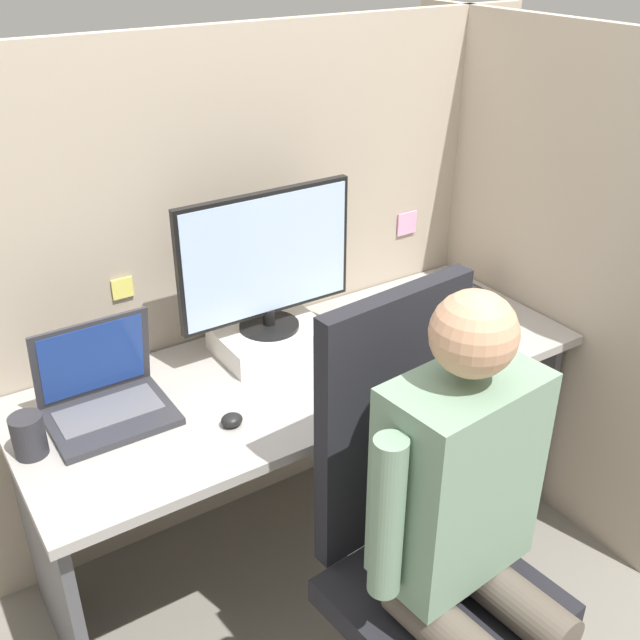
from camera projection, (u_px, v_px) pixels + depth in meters
The scene contains 13 objects.
ground_plane at pixel (363, 610), 2.33m from camera, with size 12.00×12.00×0.00m, color slate.
cubicle_panel_back at pixel (247, 292), 2.44m from camera, with size 2.20×0.05×1.65m.
cubicle_panel_right at pixel (532, 275), 2.55m from camera, with size 0.04×1.29×1.65m.
desk at pixel (306, 412), 2.31m from camera, with size 1.70×0.66×0.72m.
paper_box at pixel (270, 338), 2.30m from camera, with size 0.32×0.23×0.08m.
monitor at pixel (266, 260), 2.18m from camera, with size 0.56×0.18×0.43m.
laptop at pixel (106, 399), 1.99m from camera, with size 0.32×0.25×0.27m.
mouse at pixel (232, 420), 1.97m from camera, with size 0.06×0.05×0.03m.
stapler at pixel (470, 292), 2.63m from camera, with size 0.04×0.13×0.05m.
carrot_toy at pixel (400, 362), 2.21m from camera, with size 0.05×0.12×0.05m.
office_chair at pixel (419, 530), 1.81m from camera, with size 0.53×0.57×1.18m.
person at pixel (472, 531), 1.60m from camera, with size 0.48×0.46×1.29m.
pen_cup at pixel (29, 436), 1.85m from camera, with size 0.08×0.08×0.11m.
Camera 1 is at (-1.00, -1.28, 1.91)m, focal length 42.00 mm.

